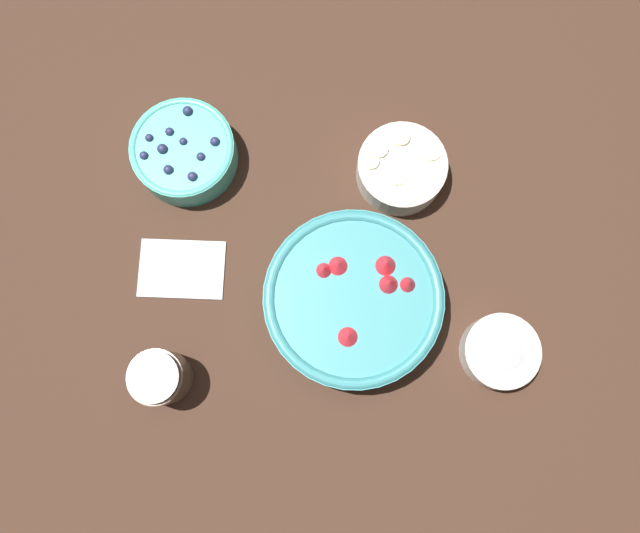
{
  "coord_description": "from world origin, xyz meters",
  "views": [
    {
      "loc": [
        -0.04,
        -0.23,
        0.94
      ],
      "look_at": [
        -0.03,
        -0.06,
        0.04
      ],
      "focal_mm": 35.0,
      "sensor_mm": 36.0,
      "label": 1
    }
  ],
  "objects_px": {
    "bowl_blueberries": "(184,152)",
    "jar_chocolate": "(161,377)",
    "bowl_cream": "(501,352)",
    "bowl_bananas": "(401,168)",
    "bowl_strawberries": "(353,300)"
  },
  "relations": [
    {
      "from": "bowl_strawberries",
      "to": "bowl_cream",
      "type": "height_order",
      "value": "bowl_strawberries"
    },
    {
      "from": "bowl_blueberries",
      "to": "jar_chocolate",
      "type": "height_order",
      "value": "jar_chocolate"
    },
    {
      "from": "bowl_cream",
      "to": "bowl_bananas",
      "type": "bearing_deg",
      "value": 112.54
    },
    {
      "from": "bowl_bananas",
      "to": "bowl_blueberries",
      "type": "bearing_deg",
      "value": 171.78
    },
    {
      "from": "bowl_cream",
      "to": "jar_chocolate",
      "type": "distance_m",
      "value": 0.49
    },
    {
      "from": "bowl_bananas",
      "to": "jar_chocolate",
      "type": "xyz_separation_m",
      "value": [
        -0.37,
        -0.29,
        0.01
      ]
    },
    {
      "from": "bowl_bananas",
      "to": "bowl_cream",
      "type": "xyz_separation_m",
      "value": [
        0.12,
        -0.29,
        -0.0
      ]
    },
    {
      "from": "jar_chocolate",
      "to": "bowl_strawberries",
      "type": "bearing_deg",
      "value": 18.24
    },
    {
      "from": "bowl_blueberries",
      "to": "bowl_cream",
      "type": "bearing_deg",
      "value": -36.66
    },
    {
      "from": "bowl_strawberries",
      "to": "bowl_blueberries",
      "type": "distance_m",
      "value": 0.34
    },
    {
      "from": "bowl_cream",
      "to": "jar_chocolate",
      "type": "bearing_deg",
      "value": -179.48
    },
    {
      "from": "bowl_strawberries",
      "to": "bowl_bananas",
      "type": "xyz_separation_m",
      "value": [
        0.09,
        0.2,
        -0.01
      ]
    },
    {
      "from": "bowl_cream",
      "to": "jar_chocolate",
      "type": "height_order",
      "value": "jar_chocolate"
    },
    {
      "from": "bowl_bananas",
      "to": "bowl_cream",
      "type": "distance_m",
      "value": 0.31
    },
    {
      "from": "bowl_blueberries",
      "to": "bowl_bananas",
      "type": "height_order",
      "value": "bowl_blueberries"
    }
  ]
}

